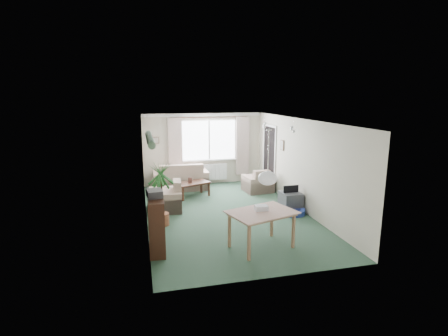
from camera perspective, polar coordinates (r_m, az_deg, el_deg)
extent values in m
plane|color=#2B4837|center=(9.03, 0.46, -7.54)|extent=(6.50, 6.50, 0.00)
cube|color=white|center=(11.80, -2.46, 4.58)|extent=(1.80, 0.03, 1.30)
cube|color=black|center=(11.65, -2.41, 8.28)|extent=(2.60, 0.03, 0.03)
cube|color=beige|center=(11.57, -7.95, 3.17)|extent=(0.45, 0.08, 2.00)
cube|color=beige|center=(12.02, 3.04, 3.59)|extent=(0.45, 0.08, 2.00)
cube|color=white|center=(11.96, -2.37, -0.68)|extent=(1.20, 0.10, 0.55)
cube|color=black|center=(11.40, 7.44, 1.68)|extent=(0.03, 0.95, 2.00)
sphere|color=white|center=(6.56, 7.14, -1.66)|extent=(0.36, 0.36, 0.36)
cylinder|color=#196626|center=(6.00, -12.02, 4.67)|extent=(1.60, 1.60, 0.12)
sphere|color=silver|center=(9.79, 6.62, 7.23)|extent=(0.20, 0.20, 0.20)
sphere|color=silver|center=(8.80, 11.19, 6.56)|extent=(0.20, 0.20, 0.20)
cube|color=brown|center=(11.58, -11.25, 4.46)|extent=(0.28, 0.03, 0.22)
cube|color=brown|center=(10.40, 9.48, 3.70)|extent=(0.03, 0.24, 0.30)
cube|color=#BAA68C|center=(11.37, -7.10, -1.27)|extent=(1.74, 0.94, 0.86)
cube|color=beige|center=(11.04, 5.52, -1.97)|extent=(0.89, 0.85, 0.73)
cube|color=#BEB68F|center=(9.35, -9.60, -4.46)|extent=(0.90, 0.95, 0.80)
cube|color=black|center=(10.51, -5.17, -3.51)|extent=(1.11, 0.86, 0.44)
cube|color=#4D2E28|center=(10.39, -5.57, -1.98)|extent=(0.12, 0.06, 0.16)
cube|color=black|center=(6.98, -10.90, -9.00)|extent=(0.34, 0.90, 1.09)
cube|color=#343338|center=(6.81, -11.27, -4.10)|extent=(0.31, 0.37, 0.14)
cylinder|color=#1F511B|center=(8.20, -10.15, -4.12)|extent=(0.72, 0.72, 1.54)
cube|color=tan|center=(7.09, 6.11, -10.05)|extent=(1.35, 1.09, 0.73)
cube|color=white|center=(7.02, 6.09, -6.56)|extent=(0.26, 0.19, 0.12)
cube|color=#3A3A3F|center=(9.39, 10.79, -5.39)|extent=(0.51, 0.56, 0.50)
cylinder|color=navy|center=(9.21, 11.01, -6.94)|extent=(0.81, 0.81, 0.13)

